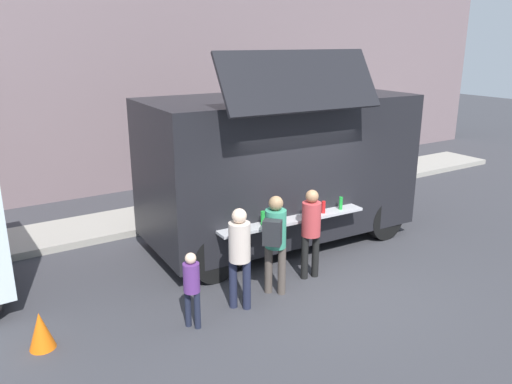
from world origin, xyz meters
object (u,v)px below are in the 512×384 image
at_px(customer_front_ordering, 311,226).
at_px(customer_rear_waiting, 240,250).
at_px(trash_bin, 346,171).
at_px(food_truck_main, 279,165).
at_px(traffic_cone_orange, 41,331).
at_px(customer_mid_with_backpack, 275,236).
at_px(child_near_queue, 192,283).

xyz_separation_m(customer_front_ordering, customer_rear_waiting, (-1.62, -0.26, 0.02)).
bearing_deg(trash_bin, food_truck_main, -149.96).
bearing_deg(customer_front_ordering, traffic_cone_orange, 96.52).
distance_m(customer_front_ordering, customer_mid_with_backpack, 0.91).
relative_size(customer_mid_with_backpack, child_near_queue, 1.44).
height_order(food_truck_main, customer_mid_with_backpack, food_truck_main).
relative_size(traffic_cone_orange, trash_bin, 0.57).
bearing_deg(customer_mid_with_backpack, traffic_cone_orange, 128.97).
relative_size(customer_mid_with_backpack, customer_rear_waiting, 1.03).
bearing_deg(child_near_queue, customer_rear_waiting, -28.31).
height_order(customer_mid_with_backpack, customer_rear_waiting, customer_mid_with_backpack).
relative_size(trash_bin, customer_mid_with_backpack, 0.56).
bearing_deg(customer_rear_waiting, customer_mid_with_backpack, -39.13).
bearing_deg(customer_rear_waiting, customer_front_ordering, -36.39).
xyz_separation_m(food_truck_main, customer_rear_waiting, (-2.16, -2.04, -0.66)).
distance_m(food_truck_main, customer_rear_waiting, 3.04).
height_order(food_truck_main, customer_front_ordering, food_truck_main).
bearing_deg(customer_mid_with_backpack, food_truck_main, 9.59).
bearing_deg(trash_bin, customer_rear_waiting, -144.77).
height_order(trash_bin, customer_front_ordering, customer_front_ordering).
distance_m(traffic_cone_orange, child_near_queue, 2.16).
bearing_deg(trash_bin, traffic_cone_orange, -157.05).
bearing_deg(traffic_cone_orange, child_near_queue, -17.41).
bearing_deg(customer_front_ordering, customer_mid_with_backpack, 111.19).
xyz_separation_m(traffic_cone_orange, customer_front_ordering, (4.51, -0.26, 0.71)).
distance_m(traffic_cone_orange, customer_rear_waiting, 3.03).
relative_size(traffic_cone_orange, customer_front_ordering, 0.33).
bearing_deg(food_truck_main, traffic_cone_orange, -160.94).
xyz_separation_m(customer_rear_waiting, child_near_queue, (-0.88, -0.11, -0.29)).
bearing_deg(customer_mid_with_backpack, customer_rear_waiting, 142.35).
relative_size(customer_front_ordering, customer_mid_with_backpack, 0.96).
xyz_separation_m(traffic_cone_orange, child_near_queue, (2.01, -0.63, 0.44)).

